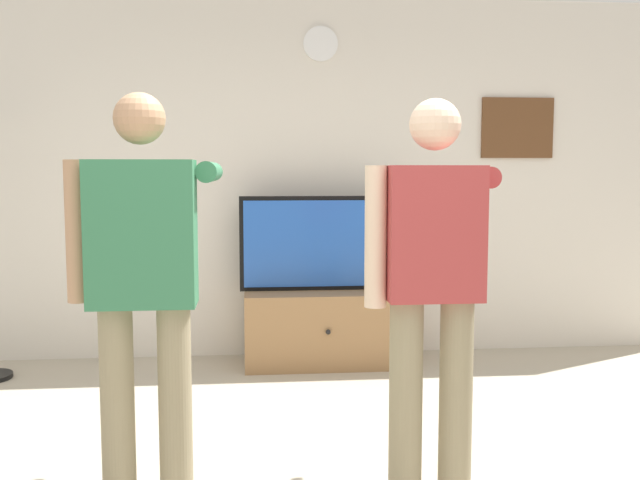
{
  "coord_description": "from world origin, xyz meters",
  "views": [
    {
      "loc": [
        -0.27,
        -2.45,
        1.41
      ],
      "look_at": [
        0.07,
        1.2,
        1.05
      ],
      "focal_mm": 39.72,
      "sensor_mm": 36.0,
      "label": 1
    }
  ],
  "objects_px": {
    "wall_clock": "(321,44)",
    "person_standing_nearer_lamp": "(144,274)",
    "person_standing_nearer_couch": "(432,279)",
    "tv_stand": "(324,327)",
    "framed_picture": "(517,128)",
    "television": "(324,243)"
  },
  "relations": [
    {
      "from": "tv_stand",
      "to": "person_standing_nearer_lamp",
      "type": "height_order",
      "value": "person_standing_nearer_lamp"
    },
    {
      "from": "framed_picture",
      "to": "person_standing_nearer_couch",
      "type": "distance_m",
      "value": 2.92
    },
    {
      "from": "wall_clock",
      "to": "framed_picture",
      "type": "relative_size",
      "value": 0.45
    },
    {
      "from": "television",
      "to": "person_standing_nearer_couch",
      "type": "bearing_deg",
      "value": -84.19
    },
    {
      "from": "television",
      "to": "person_standing_nearer_lamp",
      "type": "height_order",
      "value": "person_standing_nearer_lamp"
    },
    {
      "from": "tv_stand",
      "to": "wall_clock",
      "type": "height_order",
      "value": "wall_clock"
    },
    {
      "from": "tv_stand",
      "to": "person_standing_nearer_couch",
      "type": "height_order",
      "value": "person_standing_nearer_couch"
    },
    {
      "from": "tv_stand",
      "to": "person_standing_nearer_lamp",
      "type": "distance_m",
      "value": 2.42
    },
    {
      "from": "tv_stand",
      "to": "framed_picture",
      "type": "bearing_deg",
      "value": 10.95
    },
    {
      "from": "television",
      "to": "person_standing_nearer_couch",
      "type": "xyz_separation_m",
      "value": [
        0.23,
        -2.25,
        0.08
      ]
    },
    {
      "from": "wall_clock",
      "to": "person_standing_nearer_couch",
      "type": "xyz_separation_m",
      "value": [
        0.23,
        -2.49,
        -1.39
      ]
    },
    {
      "from": "person_standing_nearer_couch",
      "to": "wall_clock",
      "type": "bearing_deg",
      "value": 95.24
    },
    {
      "from": "television",
      "to": "person_standing_nearer_lamp",
      "type": "bearing_deg",
      "value": -114.13
    },
    {
      "from": "wall_clock",
      "to": "person_standing_nearer_lamp",
      "type": "xyz_separation_m",
      "value": [
        -0.96,
        -2.39,
        -1.36
      ]
    },
    {
      "from": "framed_picture",
      "to": "person_standing_nearer_lamp",
      "type": "bearing_deg",
      "value": -136.08
    },
    {
      "from": "person_standing_nearer_lamp",
      "to": "person_standing_nearer_couch",
      "type": "xyz_separation_m",
      "value": [
        1.19,
        -0.1,
        -0.02
      ]
    },
    {
      "from": "framed_picture",
      "to": "tv_stand",
      "type": "bearing_deg",
      "value": -169.05
    },
    {
      "from": "tv_stand",
      "to": "television",
      "type": "height_order",
      "value": "television"
    },
    {
      "from": "wall_clock",
      "to": "framed_picture",
      "type": "xyz_separation_m",
      "value": [
        1.53,
        0.0,
        -0.61
      ]
    },
    {
      "from": "wall_clock",
      "to": "television",
      "type": "bearing_deg",
      "value": -90.0
    },
    {
      "from": "person_standing_nearer_lamp",
      "to": "person_standing_nearer_couch",
      "type": "distance_m",
      "value": 1.19
    },
    {
      "from": "tv_stand",
      "to": "framed_picture",
      "type": "xyz_separation_m",
      "value": [
        1.53,
        0.3,
        1.47
      ]
    }
  ]
}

